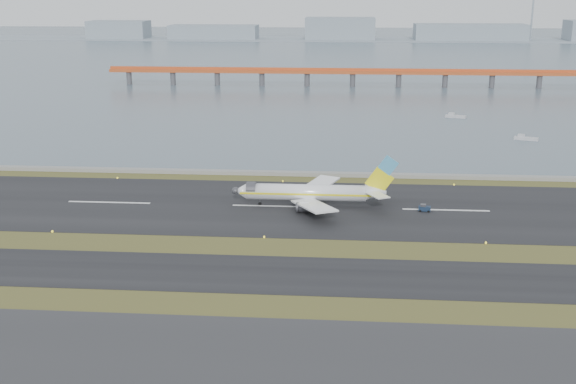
% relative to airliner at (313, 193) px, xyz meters
% --- Properties ---
extents(ground, '(1000.00, 1000.00, 0.00)m').
position_rel_airliner_xyz_m(ground, '(-8.92, -30.57, -3.46)').
color(ground, '#314217').
rests_on(ground, ground).
extents(taxiway_strip, '(1000.00, 18.00, 0.10)m').
position_rel_airliner_xyz_m(taxiway_strip, '(-8.92, -42.57, -3.41)').
color(taxiway_strip, black).
rests_on(taxiway_strip, ground).
extents(runway_strip, '(1000.00, 45.00, 0.10)m').
position_rel_airliner_xyz_m(runway_strip, '(-8.92, -0.57, -3.41)').
color(runway_strip, black).
rests_on(runway_strip, ground).
extents(seawall, '(1000.00, 2.50, 1.00)m').
position_rel_airliner_xyz_m(seawall, '(-8.92, 29.43, -2.96)').
color(seawall, gray).
rests_on(seawall, ground).
extents(bay_water, '(1400.00, 800.00, 1.30)m').
position_rel_airliner_xyz_m(bay_water, '(-8.92, 429.43, -3.46)').
color(bay_water, '#42515F').
rests_on(bay_water, ground).
extents(red_pier, '(260.00, 5.00, 10.20)m').
position_rel_airliner_xyz_m(red_pier, '(11.08, 219.43, 3.82)').
color(red_pier, '#BB4C20').
rests_on(red_pier, ground).
extents(far_shoreline, '(1400.00, 80.00, 60.50)m').
position_rel_airliner_xyz_m(far_shoreline, '(4.70, 589.43, 2.61)').
color(far_shoreline, gray).
rests_on(far_shoreline, ground).
extents(airliner, '(38.52, 32.89, 12.80)m').
position_rel_airliner_xyz_m(airliner, '(0.00, 0.00, 0.00)').
color(airliner, white).
rests_on(airliner, ground).
extents(pushback_tug, '(2.94, 1.95, 1.77)m').
position_rel_airliner_xyz_m(pushback_tug, '(25.91, -1.96, -2.60)').
color(pushback_tug, '#15243A').
rests_on(pushback_tug, ground).
extents(workboat_near, '(8.24, 4.97, 1.91)m').
position_rel_airliner_xyz_m(workboat_near, '(68.74, 83.89, -2.85)').
color(workboat_near, '#B5B5B9').
rests_on(workboat_near, ground).
extents(workboat_far, '(8.39, 4.88, 1.94)m').
position_rel_airliner_xyz_m(workboat_far, '(51.22, 126.87, -2.84)').
color(workboat_far, '#B5B5B9').
rests_on(workboat_far, ground).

